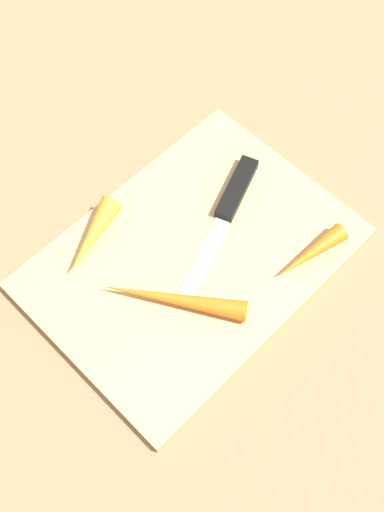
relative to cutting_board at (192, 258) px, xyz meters
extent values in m
plane|color=#8C6D4C|center=(0.00, 0.00, -0.01)|extent=(1.40, 1.40, 0.00)
cube|color=tan|center=(0.00, 0.00, 0.00)|extent=(0.36, 0.26, 0.01)
cube|color=#B7B7BC|center=(-0.01, 0.01, 0.01)|extent=(0.11, 0.06, 0.00)
cube|color=black|center=(-0.10, -0.02, 0.01)|extent=(0.09, 0.05, 0.01)
cone|color=orange|center=(0.06, 0.03, 0.02)|extent=(0.11, 0.15, 0.02)
cone|color=orange|center=(0.07, -0.09, 0.02)|extent=(0.10, 0.06, 0.03)
cone|color=orange|center=(-0.09, 0.10, 0.02)|extent=(0.10, 0.04, 0.02)
camera|label=1|loc=(0.24, 0.24, 0.66)|focal=44.88mm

